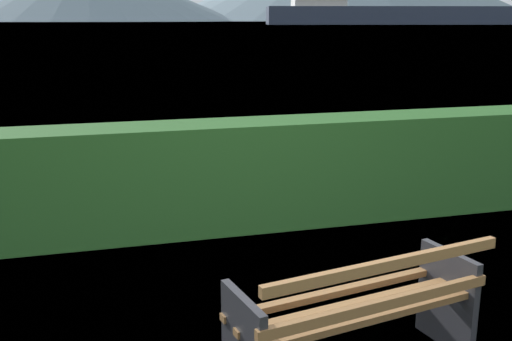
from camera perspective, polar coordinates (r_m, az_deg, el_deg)
water_surface at (r=310.71m, az=-15.46°, el=13.42°), size 620.00×620.00×0.00m
park_bench at (r=3.78m, az=9.73°, el=-13.25°), size 1.66×0.85×0.87m
hedge_row at (r=6.29m, az=-1.38°, el=-0.39°), size 9.86×0.65×1.12m
cargo_ship_large at (r=233.76m, az=12.29°, el=14.84°), size 105.23×38.47×20.04m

